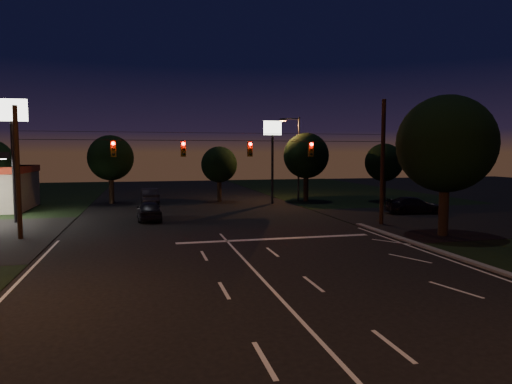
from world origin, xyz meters
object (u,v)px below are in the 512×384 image
object	(u,v)px
car_oncoming_a	(149,211)
car_oncoming_b	(150,196)
utility_pole_right	(381,224)
tree_right_near	(445,145)
car_cross	(414,205)

from	to	relation	value
car_oncoming_a	car_oncoming_b	size ratio (longest dim) A/B	0.94
utility_pole_right	tree_right_near	size ratio (longest dim) A/B	1.03
car_oncoming_b	car_cross	bearing A→B (deg)	144.24
tree_right_near	car_oncoming_b	size ratio (longest dim) A/B	1.84
utility_pole_right	car_cross	xyz separation A→B (m)	(5.62, 4.62, 0.71)
utility_pole_right	car_oncoming_a	xyz separation A→B (m)	(-16.38, 6.10, 0.76)
utility_pole_right	tree_right_near	xyz separation A→B (m)	(1.53, -4.83, 5.68)
tree_right_near	car_oncoming_a	distance (m)	21.55
car_oncoming_b	utility_pole_right	bearing A→B (deg)	127.86
car_oncoming_a	car_oncoming_b	distance (m)	12.22
car_cross	utility_pole_right	bearing A→B (deg)	136.52
utility_pole_right	car_oncoming_a	world-z (taller)	utility_pole_right
tree_right_near	car_oncoming_b	world-z (taller)	tree_right_near
car_oncoming_b	car_cross	world-z (taller)	car_oncoming_b
utility_pole_right	car_cross	world-z (taller)	utility_pole_right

